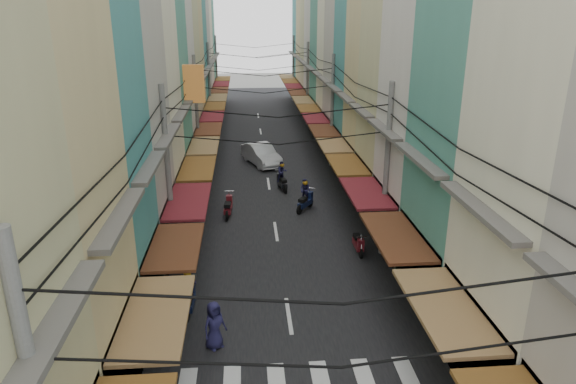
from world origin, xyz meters
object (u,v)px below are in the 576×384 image
bicycle (412,257)px  traffic_sign (447,301)px  market_umbrella (531,327)px  white_car (262,164)px

bicycle → traffic_sign: (-1.24, -7.06, 1.97)m
bicycle → market_umbrella: (0.59, -8.93, 2.15)m
bicycle → market_umbrella: market_umbrella is taller
traffic_sign → white_car: bearing=102.9°
market_umbrella → traffic_sign: size_ratio=0.89×
bicycle → traffic_sign: 7.44m
white_car → bicycle: size_ratio=3.78×
white_car → bicycle: (6.58, -16.31, 0.00)m
market_umbrella → traffic_sign: (-1.84, 1.87, -0.17)m
white_car → market_umbrella: 26.33m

